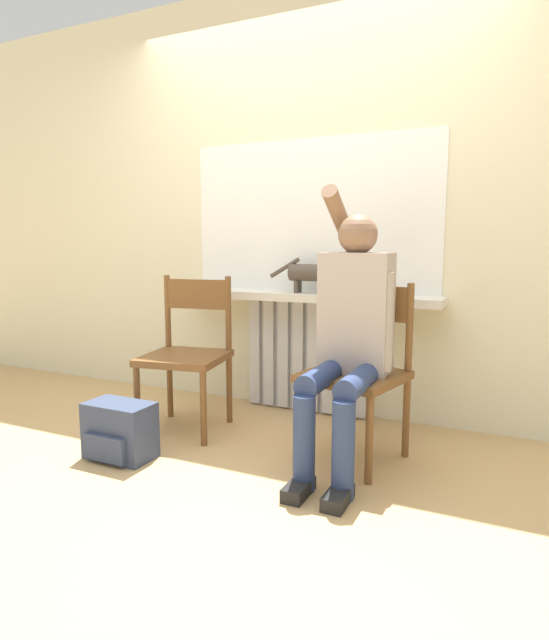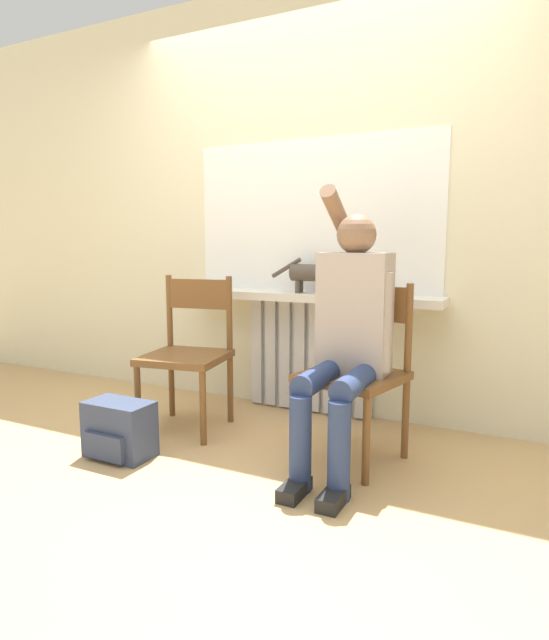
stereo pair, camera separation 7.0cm
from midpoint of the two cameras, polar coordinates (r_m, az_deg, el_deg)
ground_plane at (r=2.62m, az=-5.90°, el=-16.49°), size 12.00×12.00×0.00m
wall_with_window at (r=3.49m, az=4.97°, el=12.42°), size 7.00×0.06×2.70m
radiator at (r=3.48m, az=4.29°, el=-3.83°), size 0.84×0.08×0.73m
windowsill at (r=3.35m, az=3.87°, el=2.49°), size 1.71×0.25×0.05m
window_glass at (r=3.45m, az=4.73°, el=10.99°), size 1.64×0.01×0.95m
chair_left at (r=3.18m, az=-8.55°, el=-3.28°), size 0.52×0.52×0.90m
chair_right at (r=2.73m, az=9.49°, el=-5.22°), size 0.54×0.54×0.90m
person at (r=2.59m, az=8.67°, el=-0.98°), size 0.36×0.99×1.37m
cat at (r=3.28m, az=5.45°, el=5.01°), size 0.53×0.11×0.22m
backpack at (r=2.90m, az=-15.58°, el=-11.22°), size 0.35×0.23×0.29m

